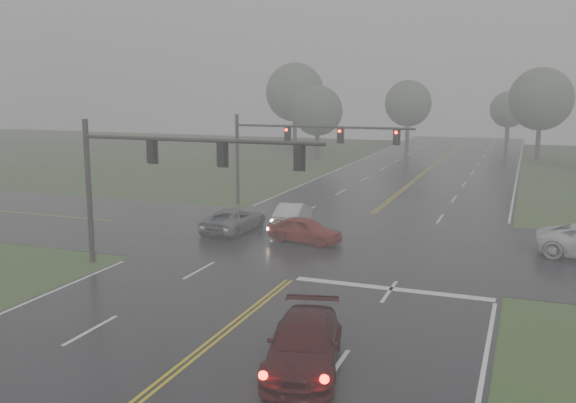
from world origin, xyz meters
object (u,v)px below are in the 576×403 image
at_px(sedan_maroon, 304,368).
at_px(signal_gantry_far, 290,142).
at_px(sedan_silver, 293,226).
at_px(car_grey, 234,231).
at_px(signal_gantry_near, 154,166).
at_px(sedan_red, 305,243).

distance_m(sedan_maroon, signal_gantry_far, 26.99).
distance_m(sedan_silver, car_grey, 3.81).
relative_size(sedan_maroon, signal_gantry_near, 0.43).
xyz_separation_m(sedan_red, sedan_silver, (-2.11, 3.78, 0.00)).
distance_m(sedan_red, signal_gantry_far, 11.54).
bearing_deg(signal_gantry_far, sedan_red, -65.05).
xyz_separation_m(sedan_red, signal_gantry_far, (-4.46, 9.58, 4.64)).
xyz_separation_m(sedan_maroon, signal_gantry_far, (-9.68, 24.76, 4.64)).
xyz_separation_m(signal_gantry_near, signal_gantry_far, (0.41, 16.93, -0.26)).
bearing_deg(car_grey, sedan_maroon, 124.24).
height_order(sedan_red, car_grey, sedan_red).
xyz_separation_m(sedan_red, car_grey, (-4.87, 1.15, 0.00)).
distance_m(sedan_red, sedan_silver, 4.33).
relative_size(sedan_silver, signal_gantry_far, 0.34).
bearing_deg(signal_gantry_far, sedan_maroon, -68.64).
height_order(sedan_silver, car_grey, sedan_silver).
xyz_separation_m(car_grey, signal_gantry_near, (0.01, -8.50, 4.90)).
relative_size(sedan_maroon, signal_gantry_far, 0.40).
distance_m(sedan_maroon, signal_gantry_near, 13.68).
distance_m(car_grey, signal_gantry_near, 9.81).
relative_size(sedan_maroon, sedan_silver, 1.18).
bearing_deg(sedan_maroon, sedan_red, 96.30).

